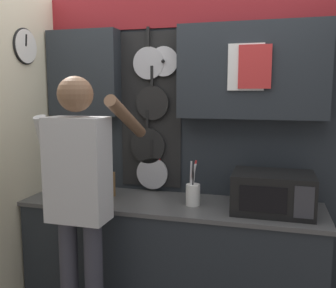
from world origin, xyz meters
TOP-DOWN VIEW (x-y plane):
  - base_cabinet_counter at (0.00, -0.00)m, footprint 2.19×0.61m
  - back_wall_unit at (0.02, 0.27)m, footprint 2.76×0.23m
  - side_wall at (-1.12, -0.40)m, footprint 0.07×1.60m
  - microwave at (0.73, -0.02)m, footprint 0.54×0.38m
  - knife_block at (-0.52, -0.02)m, footprint 0.12×0.16m
  - utensil_crock at (0.17, -0.02)m, footprint 0.10×0.10m
  - person at (-0.47, -0.50)m, footprint 0.54×0.66m

SIDE VIEW (x-z plane):
  - base_cabinet_counter at x=0.00m, z-range 0.00..0.89m
  - utensil_crock at x=0.17m, z-range 0.82..1.15m
  - knife_block at x=-0.52m, z-range 0.85..1.13m
  - microwave at x=0.73m, z-range 0.89..1.16m
  - person at x=-0.47m, z-range 0.18..1.98m
  - side_wall at x=-1.12m, z-range 0.01..2.48m
  - back_wall_unit at x=0.02m, z-range 0.28..2.74m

